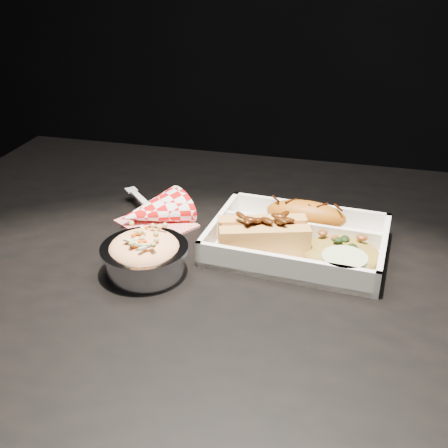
{
  "coord_description": "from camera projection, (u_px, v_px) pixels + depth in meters",
  "views": [
    {
      "loc": [
        0.12,
        -0.69,
        1.17
      ],
      "look_at": [
        -0.05,
        -0.03,
        0.81
      ],
      "focal_mm": 45.0,
      "sensor_mm": 36.0,
      "label": 1
    }
  ],
  "objects": [
    {
      "name": "dining_table",
      "position": [
        259.0,
        305.0,
        0.86
      ],
      "size": [
        1.2,
        0.8,
        0.75
      ],
      "color": "black",
      "rests_on": "ground"
    },
    {
      "name": "fried_pastry",
      "position": [
        306.0,
        215.0,
        0.86
      ],
      "size": [
        0.13,
        0.06,
        0.05
      ],
      "primitive_type": "ellipsoid",
      "rotation": [
        0.0,
        0.0,
        -0.07
      ],
      "color": "#A95910",
      "rests_on": "food_tray"
    },
    {
      "name": "food_tray",
      "position": [
        297.0,
        243.0,
        0.82
      ],
      "size": [
        0.26,
        0.2,
        0.04
      ],
      "rotation": [
        0.0,
        0.0,
        -0.07
      ],
      "color": "white",
      "rests_on": "dining_table"
    },
    {
      "name": "fried_rice_mound",
      "position": [
        342.0,
        246.0,
        0.79
      ],
      "size": [
        0.12,
        0.1,
        0.03
      ],
      "primitive_type": "ellipsoid",
      "rotation": [
        0.0,
        0.0,
        -0.07
      ],
      "color": "olive",
      "rests_on": "food_tray"
    },
    {
      "name": "foil_coleslaw_cup",
      "position": [
        145.0,
        254.0,
        0.76
      ],
      "size": [
        0.12,
        0.12,
        0.07
      ],
      "color": "silver",
      "rests_on": "dining_table"
    },
    {
      "name": "cupcake_liner",
      "position": [
        344.0,
        266.0,
        0.74
      ],
      "size": [
        0.06,
        0.06,
        0.03
      ],
      "primitive_type": "cylinder",
      "color": "#B5C998",
      "rests_on": "food_tray"
    },
    {
      "name": "hotdog",
      "position": [
        263.0,
        233.0,
        0.8
      ],
      "size": [
        0.14,
        0.09,
        0.06
      ],
      "rotation": [
        0.0,
        0.0,
        0.3
      ],
      "color": "gold",
      "rests_on": "food_tray"
    },
    {
      "name": "napkin_fork",
      "position": [
        152.0,
        212.0,
        0.9
      ],
      "size": [
        0.16,
        0.15,
        0.1
      ],
      "rotation": [
        0.0,
        0.0,
        -0.79
      ],
      "color": "red",
      "rests_on": "dining_table"
    }
  ]
}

